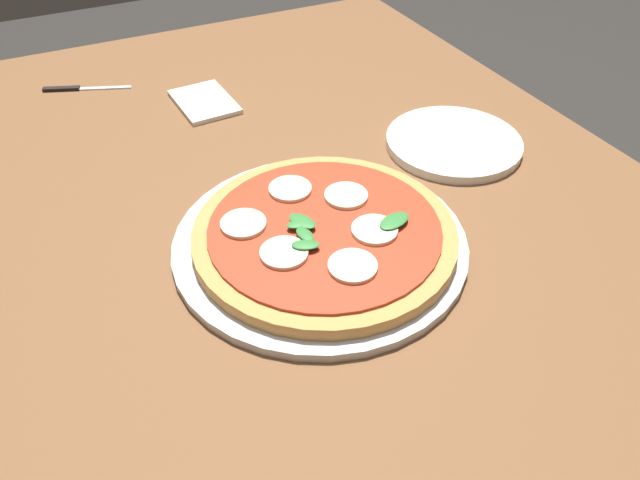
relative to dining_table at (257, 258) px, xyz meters
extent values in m
plane|color=#2D2B28|center=(0.00, 0.00, -0.63)|extent=(6.00, 6.00, 0.00)
cube|color=brown|center=(0.00, 0.00, 0.06)|extent=(1.34, 1.14, 0.04)
cube|color=brown|center=(-0.59, 0.49, -0.30)|extent=(0.07, 0.07, 0.68)
cylinder|color=silver|center=(0.10, 0.05, 0.09)|extent=(0.37, 0.37, 0.01)
cylinder|color=tan|center=(0.11, 0.06, 0.11)|extent=(0.33, 0.33, 0.02)
cylinder|color=#B7381E|center=(0.11, 0.06, 0.12)|extent=(0.29, 0.29, 0.00)
cylinder|color=beige|center=(0.19, 0.05, 0.12)|extent=(0.06, 0.06, 0.00)
cylinder|color=beige|center=(0.14, 0.11, 0.12)|extent=(0.06, 0.06, 0.00)
cylinder|color=beige|center=(0.07, 0.11, 0.12)|extent=(0.06, 0.06, 0.00)
cylinder|color=beige|center=(0.02, 0.05, 0.12)|extent=(0.06, 0.06, 0.00)
cylinder|color=beige|center=(0.06, -0.03, 0.12)|extent=(0.06, 0.06, 0.00)
cylinder|color=beige|center=(0.13, -0.01, 0.12)|extent=(0.06, 0.06, 0.00)
ellipsoid|color=#337F38|center=(0.09, 0.03, 0.13)|extent=(0.04, 0.04, 0.00)
ellipsoid|color=#337F38|center=(0.14, 0.02, 0.13)|extent=(0.03, 0.04, 0.00)
ellipsoid|color=#337F38|center=(0.10, 0.03, 0.13)|extent=(0.02, 0.03, 0.00)
ellipsoid|color=#337F38|center=(0.12, 0.02, 0.13)|extent=(0.03, 0.02, 0.00)
ellipsoid|color=#337F38|center=(0.14, 0.13, 0.13)|extent=(0.04, 0.05, 0.00)
cylinder|color=white|center=(-0.02, 0.34, 0.09)|extent=(0.21, 0.21, 0.01)
cube|color=white|center=(-0.32, 0.04, 0.09)|extent=(0.13, 0.10, 0.01)
cube|color=black|center=(-0.49, -0.18, 0.09)|extent=(0.03, 0.06, 0.01)
cube|color=silver|center=(-0.46, -0.11, 0.09)|extent=(0.04, 0.09, 0.00)
camera|label=1|loc=(0.63, -0.20, 0.60)|focal=34.19mm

